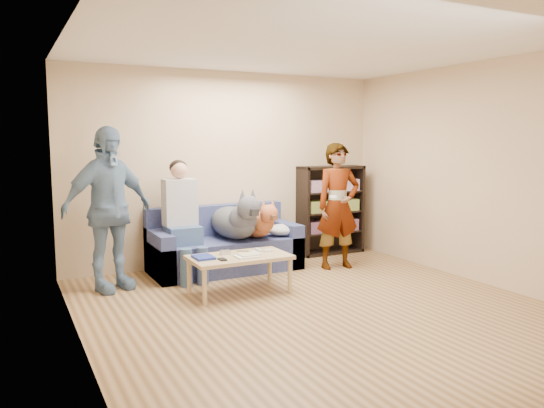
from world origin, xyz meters
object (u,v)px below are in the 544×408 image
bookshelf (330,208)px  person_standing_left (108,209)px  coffee_table (239,260)px  person_standing_right (338,206)px  dog_gray (236,220)px  notebook_blue (203,257)px  camera_silver (225,252)px  sofa (224,248)px  person_seated (182,215)px  dog_tan (256,223)px

bookshelf → person_standing_left: bearing=-171.2°
coffee_table → bookshelf: 2.42m
bookshelf → person_standing_right: bearing=-117.1°
person_standing_right → coffee_table: (-1.62, -0.47, -0.45)m
person_standing_left → dog_gray: bearing=-17.6°
notebook_blue → coffee_table: bearing=-7.1°
camera_silver → coffee_table: camera_silver is taller
sofa → person_seated: (-0.58, -0.13, 0.49)m
camera_silver → bookshelf: 2.46m
camera_silver → coffee_table: (0.12, -0.12, -0.07)m
dog_tan → person_standing_left: bearing=-177.2°
person_seated → dog_gray: person_seated is taller
notebook_blue → coffee_table: size_ratio=0.24×
dog_tan → coffee_table: bearing=-125.7°
person_standing_left → notebook_blue: size_ratio=7.10×
person_seated → dog_gray: (0.69, -0.05, -0.11)m
bookshelf → dog_gray: bearing=-166.5°
notebook_blue → sofa: (0.63, 1.00, -0.15)m
camera_silver → person_seated: size_ratio=0.07×
dog_gray → dog_tan: dog_gray is taller
person_standing_right → bookshelf: (0.42, 0.81, -0.14)m
person_standing_left → notebook_blue: person_standing_left is taller
dog_gray → person_standing_right: bearing=-17.6°
dog_gray → bookshelf: size_ratio=0.98×
notebook_blue → person_seated: size_ratio=0.18×
camera_silver → bookshelf: bookshelf is taller
person_standing_right → coffee_table: person_standing_right is taller
person_standing_right → dog_tan: size_ratio=1.44×
person_standing_left → camera_silver: size_ratio=16.77×
person_seated → dog_tan: bearing=-3.5°
camera_silver → sofa: sofa is taller
person_standing_left → person_standing_right: bearing=-27.3°
notebook_blue → dog_tan: bearing=38.5°
person_standing_left → dog_tan: bearing=-18.5°
person_standing_right → dog_tan: (-1.00, 0.39, -0.21)m
person_standing_left → camera_silver: (1.14, -0.65, -0.48)m
coffee_table → notebook_blue: bearing=172.9°
person_standing_left → camera_silver: 1.39m
person_standing_left → dog_tan: (1.88, 0.09, -0.31)m
sofa → dog_gray: (0.10, -0.17, 0.39)m
person_standing_right → bookshelf: bearing=70.0°
sofa → coffee_table: size_ratio=1.73×
notebook_blue → person_seated: bearing=86.9°
person_seated → coffee_table: bearing=-69.0°
person_standing_right → dog_gray: bearing=169.5°
person_standing_left → bookshelf: 3.34m
sofa → bookshelf: 1.86m
camera_silver → person_standing_left: bearing=150.3°
person_standing_right → person_standing_left: size_ratio=0.89×
person_standing_left → camera_silver: bearing=-50.9°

